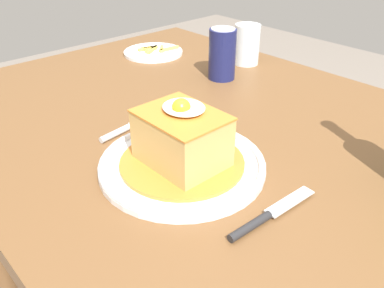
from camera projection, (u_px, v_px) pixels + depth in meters
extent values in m
cube|color=brown|center=(239.00, 149.00, 0.76)|extent=(1.38, 0.86, 0.04)
cylinder|color=brown|center=(176.00, 138.00, 1.54)|extent=(0.07, 0.07, 0.70)
cylinder|color=white|center=(183.00, 167.00, 0.66)|extent=(0.27, 0.27, 0.01)
torus|color=white|center=(183.00, 163.00, 0.66)|extent=(0.27, 0.27, 0.01)
cylinder|color=orange|center=(183.00, 162.00, 0.66)|extent=(0.20, 0.20, 0.01)
cube|color=tan|center=(183.00, 139.00, 0.64)|extent=(0.13, 0.10, 0.08)
cube|color=orange|center=(182.00, 115.00, 0.61)|extent=(0.14, 0.11, 0.00)
ellipsoid|color=white|center=(184.00, 107.00, 0.62)|extent=(0.07, 0.06, 0.01)
sphere|color=yellow|center=(182.00, 108.00, 0.61)|extent=(0.03, 0.03, 0.03)
cylinder|color=silver|center=(117.00, 133.00, 0.76)|extent=(0.02, 0.08, 0.01)
cube|color=silver|center=(142.00, 121.00, 0.80)|extent=(0.03, 0.05, 0.00)
cylinder|color=silver|center=(153.00, 117.00, 0.81)|extent=(0.01, 0.03, 0.00)
cylinder|color=silver|center=(150.00, 116.00, 0.82)|extent=(0.01, 0.03, 0.00)
cylinder|color=silver|center=(148.00, 115.00, 0.82)|extent=(0.01, 0.03, 0.00)
cylinder|color=#262628|center=(250.00, 226.00, 0.54)|extent=(0.02, 0.08, 0.01)
cube|color=silver|center=(290.00, 201.00, 0.58)|extent=(0.02, 0.09, 0.00)
cylinder|color=#191E51|center=(222.00, 54.00, 0.98)|extent=(0.07, 0.07, 0.12)
cylinder|color=silver|center=(223.00, 29.00, 0.95)|extent=(0.06, 0.06, 0.00)
cylinder|color=silver|center=(246.00, 53.00, 1.09)|extent=(0.06, 0.06, 0.06)
cylinder|color=silver|center=(247.00, 44.00, 1.08)|extent=(0.07, 0.07, 0.10)
cylinder|color=white|center=(153.00, 52.00, 1.18)|extent=(0.17, 0.17, 0.01)
cube|color=#EAC64C|center=(162.00, 49.00, 1.18)|extent=(0.04, 0.04, 0.01)
cube|color=#EAC64C|center=(149.00, 48.00, 1.18)|extent=(0.03, 0.04, 0.01)
cube|color=#EAC64C|center=(146.00, 49.00, 1.18)|extent=(0.01, 0.05, 0.01)
cube|color=#EAC64C|center=(169.00, 49.00, 1.18)|extent=(0.01, 0.07, 0.01)
cube|color=#EAC64C|center=(152.00, 50.00, 1.17)|extent=(0.04, 0.06, 0.01)
cube|color=#EAC64C|center=(150.00, 48.00, 1.18)|extent=(0.01, 0.05, 0.01)
cube|color=#EAC64C|center=(151.00, 49.00, 1.17)|extent=(0.02, 0.05, 0.01)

